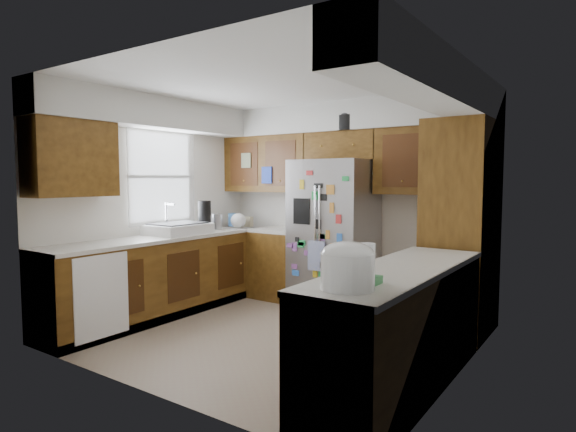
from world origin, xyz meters
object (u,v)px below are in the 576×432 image
object	(u,v)px
pantry	(461,228)
rice_cooker	(348,264)
fridge	(334,235)
paper_towel	(366,263)

from	to	relation	value
pantry	rice_cooker	xyz separation A→B (m)	(-0.00, -2.47, -0.01)
pantry	rice_cooker	bearing A→B (deg)	-90.01
fridge	rice_cooker	world-z (taller)	fridge
rice_cooker	paper_towel	world-z (taller)	rice_cooker
pantry	rice_cooker	size ratio (longest dim) A/B	6.48
fridge	paper_towel	xyz separation A→B (m)	(1.51, -2.30, 0.14)
pantry	fridge	xyz separation A→B (m)	(-1.50, 0.05, -0.17)
fridge	paper_towel	size ratio (longest dim) A/B	7.23
fridge	pantry	bearing A→B (deg)	-2.06
pantry	paper_towel	world-z (taller)	pantry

